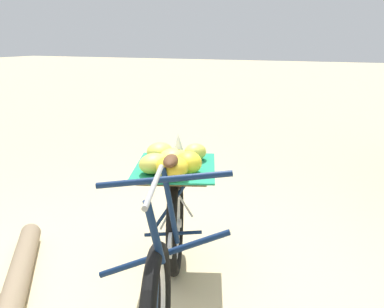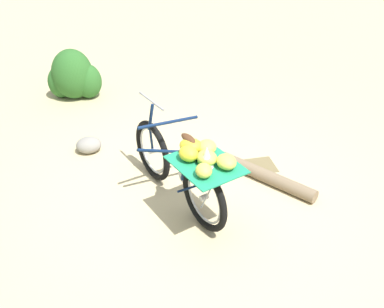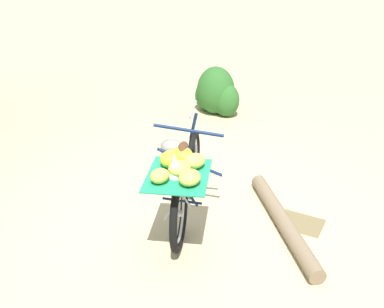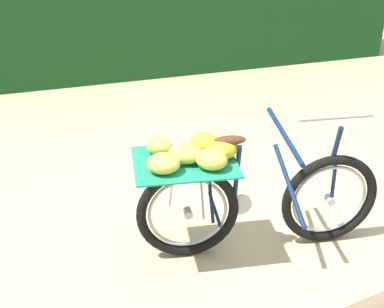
# 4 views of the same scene
# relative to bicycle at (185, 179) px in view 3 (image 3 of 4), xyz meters

# --- Properties ---
(ground_plane) EXTENTS (60.00, 60.00, 0.00)m
(ground_plane) POSITION_rel_bicycle_xyz_m (-0.01, -0.09, -0.53)
(ground_plane) COLOR #C6B284
(bicycle) EXTENTS (0.97, 1.77, 1.03)m
(bicycle) POSITION_rel_bicycle_xyz_m (0.00, 0.00, 0.00)
(bicycle) COLOR black
(bicycle) RESTS_ON ground_plane
(fallen_log) EXTENTS (1.16, 1.43, 0.16)m
(fallen_log) POSITION_rel_bicycle_xyz_m (-0.90, -0.41, -0.45)
(fallen_log) COLOR #7F6B51
(fallen_log) RESTS_ON ground_plane
(shrub_cluster) EXTENTS (0.84, 0.58, 0.80)m
(shrub_cluster) POSITION_rel_bicycle_xyz_m (1.14, -3.11, -0.18)
(shrub_cluster) COLOR #2D6628
(shrub_cluster) RESTS_ON ground_plane
(path_stone) EXTENTS (0.32, 0.27, 0.20)m
(path_stone) POSITION_rel_bicycle_xyz_m (0.99, -1.38, -0.43)
(path_stone) COLOR gray
(path_stone) RESTS_ON ground_plane
(leaf_litter_patch) EXTENTS (0.44, 0.36, 0.01)m
(leaf_litter_patch) POSITION_rel_bicycle_xyz_m (-1.05, -0.58, -0.53)
(leaf_litter_patch) COLOR olive
(leaf_litter_patch) RESTS_ON ground_plane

